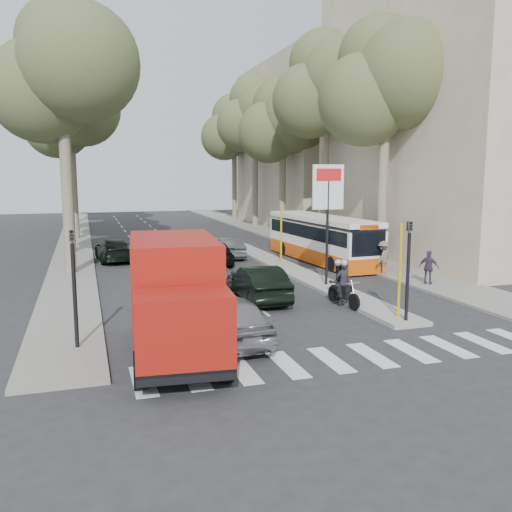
{
  "coord_description": "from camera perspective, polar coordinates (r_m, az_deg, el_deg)",
  "views": [
    {
      "loc": [
        -7.24,
        -17.29,
        5.17
      ],
      "look_at": [
        -0.08,
        5.19,
        1.6
      ],
      "focal_mm": 38.0,
      "sensor_mm": 36.0,
      "label": 1
    }
  ],
  "objects": [
    {
      "name": "tree_l_e",
      "position": [
        61.65,
        -18.8,
        13.33
      ],
      "size": [
        7.4,
        7.2,
        14.49
      ],
      "color": "#6B604C",
      "rests_on": "ground"
    },
    {
      "name": "tree_r_e",
      "position": [
        61.86,
        -2.23,
        13.44
      ],
      "size": [
        7.4,
        7.2,
        14.1
      ],
      "color": "#6B604C",
      "rests_on": "ground"
    },
    {
      "name": "queue_car_c",
      "position": [
        33.71,
        -10.87,
        0.81
      ],
      "size": [
        2.1,
        4.19,
        1.37
      ],
      "primitive_type": "imported",
      "rotation": [
        0.0,
        0.0,
        3.02
      ],
      "color": "#979A9E",
      "rests_on": "ground"
    },
    {
      "name": "queue_car_b",
      "position": [
        31.46,
        -4.24,
        0.28
      ],
      "size": [
        2.26,
        4.51,
        1.26
      ],
      "primitive_type": "imported",
      "rotation": [
        0.0,
        0.0,
        3.02
      ],
      "color": "black",
      "rests_on": "ground"
    },
    {
      "name": "silver_hatchback",
      "position": [
        16.91,
        -2.85,
        -6.56
      ],
      "size": [
        2.0,
        4.48,
        1.5
      ],
      "primitive_type": "imported",
      "rotation": [
        0.0,
        0.0,
        3.19
      ],
      "color": "#9B9DA2",
      "rests_on": "ground"
    },
    {
      "name": "tree_l_c",
      "position": [
        45.66,
        -18.83,
        14.28
      ],
      "size": [
        7.4,
        7.2,
        13.71
      ],
      "color": "#6B604C",
      "rests_on": "ground"
    },
    {
      "name": "pedestrian_far",
      "position": [
        28.31,
        13.23,
        -0.16
      ],
      "size": [
        1.16,
        1.05,
        1.7
      ],
      "primitive_type": "imported",
      "rotation": [
        0.0,
        0.0,
        3.8
      ],
      "color": "#695F4F",
      "rests_on": "sidewalk_right"
    },
    {
      "name": "queue_car_e",
      "position": [
        33.62,
        -14.78,
        0.62
      ],
      "size": [
        2.22,
        4.73,
        1.34
      ],
      "primitive_type": "imported",
      "rotation": [
        0.0,
        0.0,
        3.22
      ],
      "color": "black",
      "rests_on": "ground"
    },
    {
      "name": "tree_r_a",
      "position": [
        32.34,
        13.67,
        17.65
      ],
      "size": [
        7.4,
        7.2,
        14.1
      ],
      "color": "#6B604C",
      "rests_on": "ground"
    },
    {
      "name": "tree_r_c",
      "position": [
        46.57,
        2.96,
        14.17
      ],
      "size": [
        7.4,
        7.2,
        13.32
      ],
      "color": "#6B604C",
      "rests_on": "ground"
    },
    {
      "name": "red_truck",
      "position": [
        15.56,
        -8.47,
        -4.11
      ],
      "size": [
        2.9,
        6.46,
        3.35
      ],
      "rotation": [
        0.0,
        0.0,
        -0.09
      ],
      "color": "black",
      "rests_on": "ground"
    },
    {
      "name": "sidewalk_right",
      "position": [
        45.45,
        2.85,
        2.14
      ],
      "size": [
        3.2,
        70.0,
        0.12
      ],
      "primitive_type": "cube",
      "color": "gray",
      "rests_on": "ground"
    },
    {
      "name": "tree_l_d",
      "position": [
        53.81,
        -18.89,
        15.2
      ],
      "size": [
        7.4,
        7.2,
        15.66
      ],
      "color": "#6B604C",
      "rests_on": "ground"
    },
    {
      "name": "median_left",
      "position": [
        45.58,
        -18.52,
        1.72
      ],
      "size": [
        2.4,
        64.0,
        0.12
      ],
      "primitive_type": "cube",
      "color": "gray",
      "rests_on": "ground"
    },
    {
      "name": "traffic_light_island",
      "position": [
        19.14,
        15.77,
        0.22
      ],
      "size": [
        0.16,
        0.41,
        3.6
      ],
      "color": "black",
      "rests_on": "ground"
    },
    {
      "name": "ground",
      "position": [
        19.44,
        4.91,
        -6.85
      ],
      "size": [
        120.0,
        120.0,
        0.0
      ],
      "primitive_type": "plane",
      "color": "#28282B",
      "rests_on": "ground"
    },
    {
      "name": "tree_r_b",
      "position": [
        39.54,
        7.54,
        17.63
      ],
      "size": [
        7.4,
        7.2,
        15.27
      ],
      "color": "#6B604C",
      "rests_on": "ground"
    },
    {
      "name": "billboard",
      "position": [
        24.68,
        7.56,
        5.13
      ],
      "size": [
        1.5,
        12.1,
        5.6
      ],
      "color": "yellow",
      "rests_on": "ground"
    },
    {
      "name": "pedestrian_near",
      "position": [
        26.29,
        17.73,
        -1.15
      ],
      "size": [
        0.93,
        0.99,
        1.56
      ],
      "primitive_type": "imported",
      "rotation": [
        0.0,
        0.0,
        2.28
      ],
      "color": "#43354F",
      "rests_on": "sidewalk_right"
    },
    {
      "name": "traffic_light_left",
      "position": [
        16.51,
        -18.67,
        -1.21
      ],
      "size": [
        0.16,
        0.41,
        3.6
      ],
      "color": "black",
      "rests_on": "ground"
    },
    {
      "name": "tree_l_b",
      "position": [
        37.87,
        -19.44,
        17.1
      ],
      "size": [
        7.4,
        7.2,
        14.88
      ],
      "color": "#6B604C",
      "rests_on": "ground"
    },
    {
      "name": "city_bus",
      "position": [
        32.44,
        6.87,
        1.95
      ],
      "size": [
        2.8,
        10.51,
        2.74
      ],
      "rotation": [
        0.0,
        0.0,
        0.05
      ],
      "color": "#D24F0B",
      "rests_on": "ground"
    },
    {
      "name": "queue_car_d",
      "position": [
        33.71,
        -2.87,
        0.87
      ],
      "size": [
        1.52,
        3.94,
        1.28
      ],
      "primitive_type": "imported",
      "rotation": [
        0.0,
        0.0,
        3.1
      ],
      "color": "#52565A",
      "rests_on": "ground"
    },
    {
      "name": "tree_l_a",
      "position": [
        29.86,
        -19.62,
        18.18
      ],
      "size": [
        7.4,
        7.2,
        14.1
      ],
      "color": "#6B604C",
      "rests_on": "ground"
    },
    {
      "name": "traffic_island",
      "position": [
        30.6,
        2.64,
        -0.98
      ],
      "size": [
        1.5,
        26.0,
        0.16
      ],
      "primitive_type": "cube",
      "color": "gray",
      "rests_on": "ground"
    },
    {
      "name": "tree_r_d",
      "position": [
        54.26,
        -0.0,
        14.85
      ],
      "size": [
        7.4,
        7.2,
        14.88
      ],
      "color": "#6B604C",
      "rests_on": "ground"
    },
    {
      "name": "building_far",
      "position": [
        56.17,
        6.36,
        11.44
      ],
      "size": [
        11.0,
        20.0,
        16.0
      ],
      "primitive_type": "cube",
      "color": "#B7A88E",
      "rests_on": "ground"
    },
    {
      "name": "queue_car_a",
      "position": [
        25.55,
        -5.28,
        -1.65
      ],
      "size": [
        2.26,
        4.66,
        1.28
      ],
      "primitive_type": "imported",
      "rotation": [
        0.0,
        0.0,
        3.11
      ],
      "color": "#53545B",
      "rests_on": "ground"
    },
    {
      "name": "building_near",
      "position": [
        37.28,
        20.69,
        13.97
      ],
      "size": [
        11.0,
        18.0,
        18.0
      ],
      "primitive_type": "cube",
      "color": "beige",
      "rests_on": "ground"
    },
    {
      "name": "dark_hatchback",
      "position": [
        22.29,
        0.3,
        -2.89
      ],
      "size": [
        1.66,
        4.47,
        1.46
      ],
      "primitive_type": "imported",
      "rotation": [
        0.0,
        0.0,
        3.11
      ],
      "color": "black",
      "rests_on": "ground"
    },
    {
      "name": "motorcycle",
      "position": [
        21.82,
        8.89,
        -2.91
      ],
      "size": [
        0.83,
        2.2,
        1.87
      ],
      "rotation": [
        0.0,
        0.0,
        0.09
      ],
      "color": "black",
      "rests_on": "ground"
    }
  ]
}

